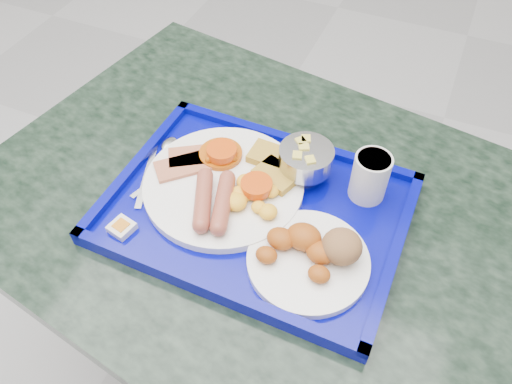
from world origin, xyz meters
TOP-DOWN VIEW (x-y plane):
  - floor at (0.00, 0.00)m, footprint 6.00×6.00m
  - table at (0.41, 0.09)m, footprint 1.21×0.91m
  - tray at (0.37, 0.06)m, footprint 0.50×0.37m
  - main_plate at (0.30, 0.08)m, footprint 0.28×0.28m
  - bread_plate at (0.49, 0.00)m, footprint 0.19×0.19m
  - fruit_bowl at (0.42, 0.17)m, footprint 0.10×0.10m
  - juice_cup at (0.53, 0.17)m, footprint 0.06×0.06m
  - spoon at (0.16, 0.11)m, footprint 0.07×0.16m
  - knife at (0.16, 0.06)m, footprint 0.06×0.16m
  - jam_packet at (0.19, -0.07)m, footprint 0.04×0.04m

SIDE VIEW (x-z plane):
  - floor at x=0.00m, z-range 0.00..0.00m
  - table at x=0.41m, z-range 0.17..0.86m
  - tray at x=0.37m, z-range 0.69..0.72m
  - knife at x=0.16m, z-range 0.71..0.71m
  - spoon at x=0.16m, z-range 0.71..0.72m
  - jam_packet at x=0.19m, z-range 0.71..0.72m
  - main_plate at x=0.30m, z-range 0.70..0.74m
  - bread_plate at x=0.49m, z-range 0.70..0.76m
  - fruit_bowl at x=0.42m, z-range 0.72..0.78m
  - juice_cup at x=0.53m, z-range 0.71..0.80m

